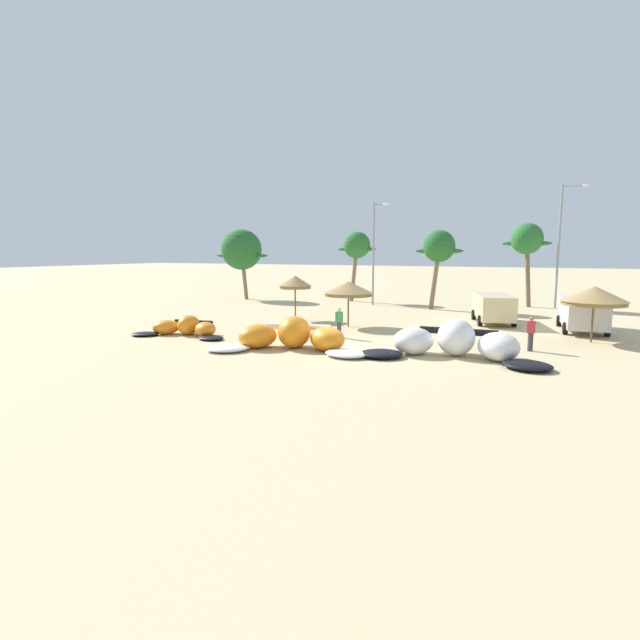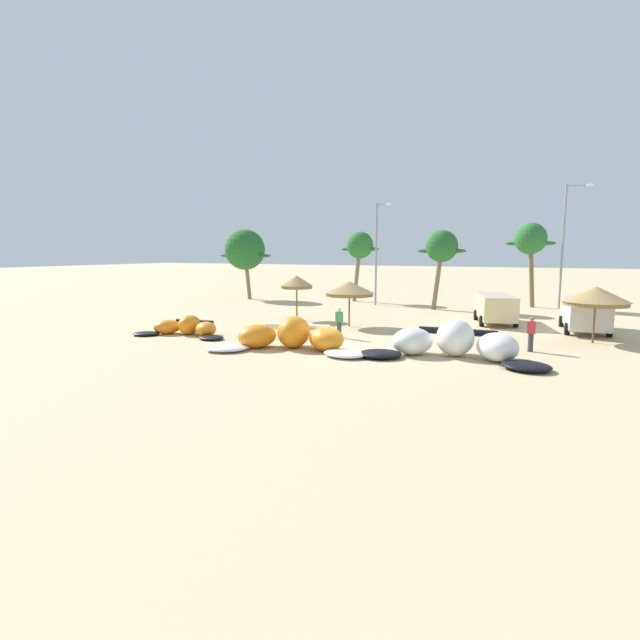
{
  "view_description": "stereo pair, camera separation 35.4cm",
  "coord_description": "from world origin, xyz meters",
  "px_view_note": "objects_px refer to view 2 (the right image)",
  "views": [
    {
      "loc": [
        8.6,
        -21.81,
        4.63
      ],
      "look_at": [
        -2.38,
        2.0,
        1.0
      ],
      "focal_mm": 28.08,
      "sensor_mm": 36.0,
      "label": 1
    },
    {
      "loc": [
        8.92,
        -21.66,
        4.63
      ],
      "look_at": [
        -2.38,
        2.0,
        1.0
      ],
      "focal_mm": 28.08,
      "sensor_mm": 36.0,
      "label": 2
    }
  ],
  "objects_px": {
    "kite_far_left": "(186,328)",
    "palm_left": "(360,246)",
    "beach_umbrella_middle": "(349,289)",
    "parked_car_second": "(495,306)",
    "kite_left_of_center": "(454,343)",
    "kite_left": "(291,337)",
    "parked_van": "(585,313)",
    "palm_left_of_gap": "(442,248)",
    "beach_umbrella_near_van": "(297,282)",
    "person_near_kites": "(339,323)",
    "palm_leftmost": "(245,250)",
    "lamppost_west_center": "(565,240)",
    "palm_center_left": "(531,240)",
    "lamppost_west": "(377,249)",
    "person_by_umbrellas": "(531,334)",
    "beach_umbrella_near_palms": "(596,296)"
  },
  "relations": [
    {
      "from": "parked_car_second",
      "to": "palm_leftmost",
      "type": "height_order",
      "value": "palm_leftmost"
    },
    {
      "from": "kite_far_left",
      "to": "kite_left_of_center",
      "type": "height_order",
      "value": "kite_left_of_center"
    },
    {
      "from": "palm_left_of_gap",
      "to": "beach_umbrella_near_van",
      "type": "bearing_deg",
      "value": -126.5
    },
    {
      "from": "palm_left",
      "to": "lamppost_west",
      "type": "distance_m",
      "value": 3.23
    },
    {
      "from": "palm_left",
      "to": "kite_left",
      "type": "bearing_deg",
      "value": -76.88
    },
    {
      "from": "parked_van",
      "to": "lamppost_west_center",
      "type": "relative_size",
      "value": 0.55
    },
    {
      "from": "beach_umbrella_near_van",
      "to": "palm_left_of_gap",
      "type": "relative_size",
      "value": 0.48
    },
    {
      "from": "kite_far_left",
      "to": "kite_left",
      "type": "bearing_deg",
      "value": -7.99
    },
    {
      "from": "parked_van",
      "to": "person_near_kites",
      "type": "height_order",
      "value": "parked_van"
    },
    {
      "from": "palm_center_left",
      "to": "palm_left",
      "type": "bearing_deg",
      "value": -173.51
    },
    {
      "from": "kite_left",
      "to": "beach_umbrella_middle",
      "type": "distance_m",
      "value": 7.99
    },
    {
      "from": "parked_van",
      "to": "parked_car_second",
      "type": "bearing_deg",
      "value": 166.69
    },
    {
      "from": "palm_left",
      "to": "palm_left_of_gap",
      "type": "xyz_separation_m",
      "value": [
        8.14,
        -3.33,
        -0.14
      ]
    },
    {
      "from": "parked_van",
      "to": "kite_far_left",
      "type": "bearing_deg",
      "value": -151.15
    },
    {
      "from": "kite_left_of_center",
      "to": "lamppost_west",
      "type": "xyz_separation_m",
      "value": [
        -10.17,
        19.15,
        4.2
      ]
    },
    {
      "from": "beach_umbrella_middle",
      "to": "parked_car_second",
      "type": "xyz_separation_m",
      "value": [
        7.92,
        5.39,
        -1.25
      ]
    },
    {
      "from": "kite_far_left",
      "to": "lamppost_west",
      "type": "xyz_separation_m",
      "value": [
        4.33,
        19.5,
        4.42
      ]
    },
    {
      "from": "parked_car_second",
      "to": "lamppost_west",
      "type": "height_order",
      "value": "lamppost_west"
    },
    {
      "from": "person_by_umbrellas",
      "to": "parked_car_second",
      "type": "bearing_deg",
      "value": 106.14
    },
    {
      "from": "palm_leftmost",
      "to": "lamppost_west_center",
      "type": "height_order",
      "value": "lamppost_west_center"
    },
    {
      "from": "palm_leftmost",
      "to": "palm_left_of_gap",
      "type": "xyz_separation_m",
      "value": [
        18.97,
        -0.83,
        0.17
      ]
    },
    {
      "from": "person_near_kites",
      "to": "person_by_umbrellas",
      "type": "distance_m",
      "value": 9.49
    },
    {
      "from": "parked_car_second",
      "to": "palm_center_left",
      "type": "distance_m",
      "value": 11.98
    },
    {
      "from": "kite_left_of_center",
      "to": "palm_center_left",
      "type": "xyz_separation_m",
      "value": [
        1.7,
        22.89,
        4.87
      ]
    },
    {
      "from": "palm_left",
      "to": "kite_left_of_center",
      "type": "bearing_deg",
      "value": -59.36
    },
    {
      "from": "palm_leftmost",
      "to": "lamppost_west_center",
      "type": "distance_m",
      "value": 28.03
    },
    {
      "from": "beach_umbrella_near_van",
      "to": "lamppost_west_center",
      "type": "xyz_separation_m",
      "value": [
        16.19,
        15.24,
        2.94
      ]
    },
    {
      "from": "beach_umbrella_middle",
      "to": "parked_van",
      "type": "bearing_deg",
      "value": 17.91
    },
    {
      "from": "kite_left",
      "to": "beach_umbrella_near_van",
      "type": "xyz_separation_m",
      "value": [
        -4.62,
        9.18,
        1.97
      ]
    },
    {
      "from": "palm_left_of_gap",
      "to": "parked_van",
      "type": "bearing_deg",
      "value": -36.42
    },
    {
      "from": "palm_left",
      "to": "lamppost_west_center",
      "type": "height_order",
      "value": "lamppost_west_center"
    },
    {
      "from": "palm_center_left",
      "to": "lamppost_west",
      "type": "distance_m",
      "value": 12.47
    },
    {
      "from": "palm_center_left",
      "to": "kite_left_of_center",
      "type": "bearing_deg",
      "value": -94.25
    },
    {
      "from": "beach_umbrella_near_van",
      "to": "palm_leftmost",
      "type": "distance_m",
      "value": 16.01
    },
    {
      "from": "beach_umbrella_middle",
      "to": "palm_left_of_gap",
      "type": "bearing_deg",
      "value": 74.98
    },
    {
      "from": "parked_van",
      "to": "person_near_kites",
      "type": "bearing_deg",
      "value": -145.8
    },
    {
      "from": "beach_umbrella_near_van",
      "to": "person_by_umbrellas",
      "type": "xyz_separation_m",
      "value": [
        14.91,
        -4.94,
        -1.73
      ]
    },
    {
      "from": "kite_far_left",
      "to": "palm_leftmost",
      "type": "distance_m",
      "value": 21.54
    },
    {
      "from": "beach_umbrella_near_palms",
      "to": "lamppost_west_center",
      "type": "relative_size",
      "value": 0.32
    },
    {
      "from": "parked_van",
      "to": "person_by_umbrellas",
      "type": "distance_m",
      "value": 8.13
    },
    {
      "from": "kite_left_of_center",
      "to": "person_near_kites",
      "type": "relative_size",
      "value": 5.13
    },
    {
      "from": "kite_far_left",
      "to": "palm_left",
      "type": "xyz_separation_m",
      "value": [
        1.91,
        21.62,
        4.62
      ]
    },
    {
      "from": "parked_van",
      "to": "palm_left",
      "type": "bearing_deg",
      "value": 149.48
    },
    {
      "from": "palm_left_of_gap",
      "to": "lamppost_west_center",
      "type": "xyz_separation_m",
      "value": [
        8.71,
        5.13,
        0.6
      ]
    },
    {
      "from": "kite_left_of_center",
      "to": "beach_umbrella_middle",
      "type": "distance_m",
      "value": 10.07
    },
    {
      "from": "palm_center_left",
      "to": "parked_van",
      "type": "bearing_deg",
      "value": -73.06
    },
    {
      "from": "parked_van",
      "to": "parked_car_second",
      "type": "relative_size",
      "value": 1.04
    },
    {
      "from": "kite_left",
      "to": "parked_van",
      "type": "height_order",
      "value": "parked_van"
    },
    {
      "from": "parked_car_second",
      "to": "palm_left",
      "type": "bearing_deg",
      "value": 143.97
    },
    {
      "from": "person_by_umbrellas",
      "to": "palm_left_of_gap",
      "type": "distance_m",
      "value": 17.26
    }
  ]
}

